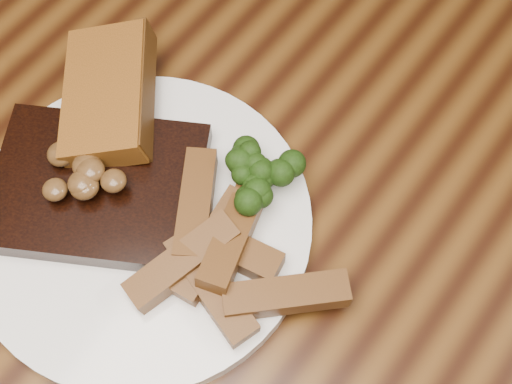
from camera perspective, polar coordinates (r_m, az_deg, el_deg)
dining_table at (r=0.65m, az=0.57°, el=-6.59°), size 1.60×0.90×0.75m
plate at (r=0.56m, az=-9.12°, el=-2.60°), size 0.31×0.31×0.01m
steak at (r=0.56m, az=-12.48°, el=0.29°), size 0.20×0.19×0.02m
steak_bone at (r=0.56m, az=-16.16°, el=-3.89°), size 0.13×0.08×0.02m
mushroom_pile at (r=0.54m, az=-13.09°, el=1.87°), size 0.07×0.07×0.03m
garlic_bread at (r=0.60m, az=-11.43°, el=6.56°), size 0.12×0.13×0.03m
potato_wedges at (r=0.53m, az=-2.91°, el=-5.68°), size 0.12×0.12×0.02m
broccoli_cluster at (r=0.55m, az=-0.69°, el=1.98°), size 0.06×0.06×0.04m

